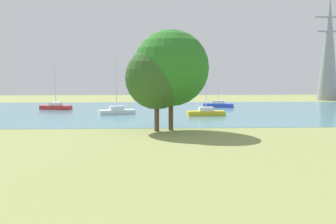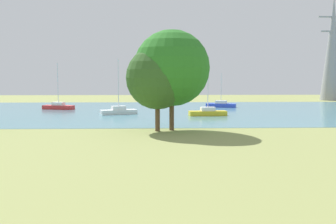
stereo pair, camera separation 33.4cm
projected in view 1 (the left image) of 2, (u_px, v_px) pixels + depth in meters
ground_plane at (143, 142)px, 30.69m from camera, size 160.00×160.00×0.00m
water_surface at (146, 111)px, 58.55m from camera, size 140.00×40.00×0.02m
sailboat_red at (56, 106)px, 61.31m from camera, size 5.03×2.74×7.13m
sailboat_yellow at (206, 112)px, 51.45m from camera, size 4.90×1.87×5.13m
sailboat_blue at (218, 105)px, 65.76m from camera, size 5.03×2.96×5.61m
sailboat_white at (117, 111)px, 53.18m from camera, size 5.02×3.04×7.41m
tree_mid_shore at (157, 78)px, 36.37m from camera, size 5.77×5.77×7.77m
tree_west_near at (171, 68)px, 36.94m from camera, size 7.07×7.07×9.33m
electricity_pylon at (329, 49)px, 85.31m from camera, size 6.40×4.40×22.02m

